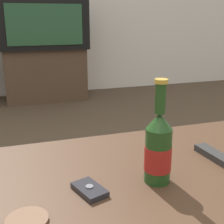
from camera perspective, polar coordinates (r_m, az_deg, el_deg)
The scene contains 7 objects.
coffee_table at distance 0.84m, azimuth 5.68°, elevation -16.79°, with size 1.27×0.72×0.46m.
tv_stand at distance 3.44m, azimuth -12.12°, elevation 6.80°, with size 0.83×0.43×0.54m.
television at distance 3.38m, azimuth -12.67°, elevation 15.41°, with size 0.87×0.53×0.49m.
beer_bottle at distance 0.79m, azimuth 8.45°, elevation -6.55°, with size 0.07×0.07×0.27m.
cell_phone at distance 0.77m, azimuth -4.14°, elevation -13.96°, with size 0.08×0.10×0.02m.
remote_control at distance 0.98m, azimuth 18.27°, elevation -7.54°, with size 0.05×0.15×0.02m.
coaster at distance 0.70m, azimuth -15.27°, elevation -18.55°, with size 0.09×0.09×0.01m.
Camera 1 is at (-0.29, -0.63, 0.86)m, focal length 50.00 mm.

